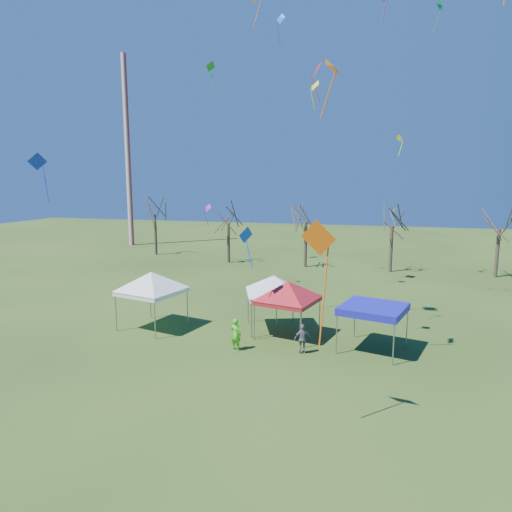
{
  "coord_description": "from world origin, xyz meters",
  "views": [
    {
      "loc": [
        4.89,
        -21.47,
        8.84
      ],
      "look_at": [
        -1.79,
        3.0,
        4.6
      ],
      "focal_mm": 32.0,
      "sensor_mm": 36.0,
      "label": 1
    }
  ],
  "objects_px": {
    "tree_0": "(154,200)",
    "person_grey": "(302,339)",
    "tent_red": "(288,285)",
    "tent_blue": "(373,309)",
    "tree_2": "(306,206)",
    "person_green": "(236,334)",
    "radio_mast": "(128,152)",
    "tree_3": "(393,209)",
    "tree_1": "(228,209)",
    "tree_4": "(501,211)",
    "tent_white_west": "(151,276)",
    "tent_white_mid": "(274,279)"
  },
  "relations": [
    {
      "from": "tree_1",
      "to": "person_grey",
      "type": "xyz_separation_m",
      "value": [
        12.07,
        -23.89,
        -5.01
      ]
    },
    {
      "from": "tree_4",
      "to": "tent_white_mid",
      "type": "distance_m",
      "value": 25.93
    },
    {
      "from": "radio_mast",
      "to": "person_grey",
      "type": "height_order",
      "value": "radio_mast"
    },
    {
      "from": "tree_3",
      "to": "tent_red",
      "type": "xyz_separation_m",
      "value": [
        -5.98,
        -20.96,
        -3.07
      ]
    },
    {
      "from": "radio_mast",
      "to": "tree_3",
      "type": "height_order",
      "value": "radio_mast"
    },
    {
      "from": "tree_0",
      "to": "tree_1",
      "type": "relative_size",
      "value": 1.12
    },
    {
      "from": "radio_mast",
      "to": "tree_3",
      "type": "bearing_deg",
      "value": -16.31
    },
    {
      "from": "tent_white_mid",
      "to": "person_grey",
      "type": "height_order",
      "value": "tent_white_mid"
    },
    {
      "from": "radio_mast",
      "to": "tent_red",
      "type": "relative_size",
      "value": 6.08
    },
    {
      "from": "tree_1",
      "to": "person_green",
      "type": "distance_m",
      "value": 26.28
    },
    {
      "from": "tree_1",
      "to": "tent_red",
      "type": "bearing_deg",
      "value": -63.36
    },
    {
      "from": "person_green",
      "to": "tent_red",
      "type": "bearing_deg",
      "value": -110.44
    },
    {
      "from": "tree_3",
      "to": "person_green",
      "type": "distance_m",
      "value": 25.63
    },
    {
      "from": "tree_4",
      "to": "person_green",
      "type": "relative_size",
      "value": 4.64
    },
    {
      "from": "tent_white_mid",
      "to": "person_green",
      "type": "bearing_deg",
      "value": -106.67
    },
    {
      "from": "person_grey",
      "to": "person_green",
      "type": "xyz_separation_m",
      "value": [
        -3.45,
        -0.44,
        0.07
      ]
    },
    {
      "from": "tree_4",
      "to": "tent_white_west",
      "type": "relative_size",
      "value": 1.8
    },
    {
      "from": "tree_2",
      "to": "tent_blue",
      "type": "xyz_separation_m",
      "value": [
        7.13,
        -22.23,
        -4.06
      ]
    },
    {
      "from": "tent_white_west",
      "to": "tree_1",
      "type": "bearing_deg",
      "value": 96.82
    },
    {
      "from": "tree_4",
      "to": "tent_white_west",
      "type": "xyz_separation_m",
      "value": [
        -23.47,
        -21.53,
        -2.85
      ]
    },
    {
      "from": "tree_1",
      "to": "tent_white_mid",
      "type": "bearing_deg",
      "value": -64.59
    },
    {
      "from": "tree_4",
      "to": "tent_white_west",
      "type": "distance_m",
      "value": 31.97
    },
    {
      "from": "tree_3",
      "to": "person_grey",
      "type": "bearing_deg",
      "value": -101.48
    },
    {
      "from": "radio_mast",
      "to": "person_green",
      "type": "xyz_separation_m",
      "value": [
        25.86,
        -33.68,
        -11.65
      ]
    },
    {
      "from": "tent_blue",
      "to": "person_grey",
      "type": "distance_m",
      "value": 4.0
    },
    {
      "from": "tree_1",
      "to": "tent_white_mid",
      "type": "relative_size",
      "value": 1.86
    },
    {
      "from": "tree_1",
      "to": "tent_blue",
      "type": "relative_size",
      "value": 1.99
    },
    {
      "from": "tent_white_mid",
      "to": "tent_blue",
      "type": "xyz_separation_m",
      "value": [
        5.77,
        -1.97,
        -0.84
      ]
    },
    {
      "from": "tent_red",
      "to": "person_green",
      "type": "xyz_separation_m",
      "value": [
        -2.2,
        -2.77,
        -2.16
      ]
    },
    {
      "from": "tent_red",
      "to": "person_grey",
      "type": "xyz_separation_m",
      "value": [
        1.25,
        -2.33,
        -2.23
      ]
    },
    {
      "from": "tree_0",
      "to": "tree_4",
      "type": "relative_size",
      "value": 1.07
    },
    {
      "from": "person_grey",
      "to": "person_green",
      "type": "bearing_deg",
      "value": -18.8
    },
    {
      "from": "tree_4",
      "to": "tent_red",
      "type": "bearing_deg",
      "value": -126.19
    },
    {
      "from": "tree_0",
      "to": "tree_2",
      "type": "bearing_deg",
      "value": -9.24
    },
    {
      "from": "tent_white_mid",
      "to": "tent_blue",
      "type": "relative_size",
      "value": 1.07
    },
    {
      "from": "tree_2",
      "to": "tree_3",
      "type": "bearing_deg",
      "value": -2.27
    },
    {
      "from": "tree_3",
      "to": "tent_red",
      "type": "bearing_deg",
      "value": -105.93
    },
    {
      "from": "tree_0",
      "to": "tent_blue",
      "type": "distance_m",
      "value": 36.21
    },
    {
      "from": "tree_3",
      "to": "tent_white_mid",
      "type": "distance_m",
      "value": 21.35
    },
    {
      "from": "person_grey",
      "to": "tree_0",
      "type": "bearing_deg",
      "value": -76.27
    },
    {
      "from": "tree_3",
      "to": "tent_white_mid",
      "type": "relative_size",
      "value": 1.95
    },
    {
      "from": "tree_1",
      "to": "tent_red",
      "type": "distance_m",
      "value": 24.28
    },
    {
      "from": "tent_red",
      "to": "tree_1",
      "type": "bearing_deg",
      "value": 116.64
    },
    {
      "from": "tent_red",
      "to": "tent_blue",
      "type": "xyz_separation_m",
      "value": [
        4.71,
        -0.94,
        -0.78
      ]
    },
    {
      "from": "tree_1",
      "to": "person_grey",
      "type": "distance_m",
      "value": 27.23
    },
    {
      "from": "tree_2",
      "to": "tree_4",
      "type": "xyz_separation_m",
      "value": [
        17.72,
        -0.38,
        -0.23
      ]
    },
    {
      "from": "tree_0",
      "to": "person_grey",
      "type": "xyz_separation_m",
      "value": [
        22.15,
        -26.63,
        -5.71
      ]
    },
    {
      "from": "radio_mast",
      "to": "tent_blue",
      "type": "distance_m",
      "value": 46.83
    },
    {
      "from": "tree_3",
      "to": "tent_white_west",
      "type": "bearing_deg",
      "value": -123.26
    },
    {
      "from": "tree_2",
      "to": "person_green",
      "type": "distance_m",
      "value": 24.67
    }
  ]
}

